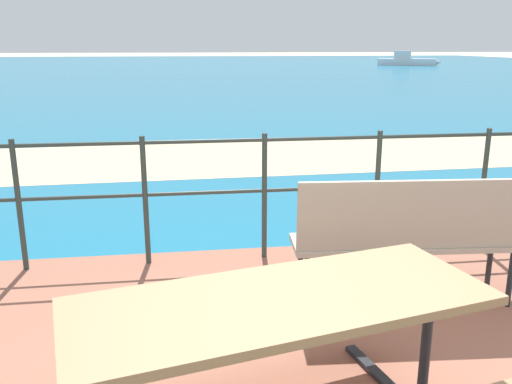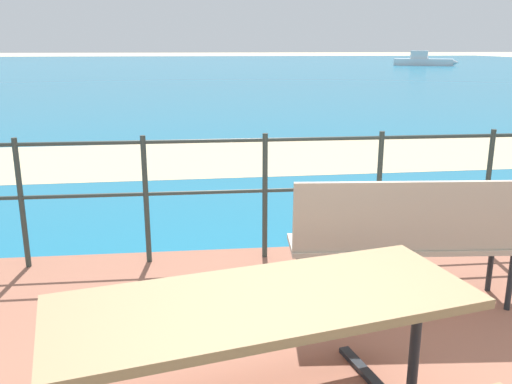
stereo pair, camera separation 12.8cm
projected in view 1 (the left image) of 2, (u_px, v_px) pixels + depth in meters
name	position (u px, v px, depth m)	size (l,w,h in m)	color
sea_water	(186.00, 69.00, 40.67)	(90.00, 90.00, 0.01)	#196B8E
beach_strip	(222.00, 158.00, 9.06)	(54.00, 2.89, 0.01)	tan
picnic_table	(281.00, 341.00, 2.27)	(2.00, 1.69, 0.78)	#8C704C
park_bench	(410.00, 231.00, 3.70)	(1.61, 0.53, 0.93)	tan
railing_fence	(264.00, 183.00, 4.55)	(5.94, 0.04, 1.07)	#2D3833
boat_near	(407.00, 61.00, 47.71)	(5.22, 3.25, 1.26)	silver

